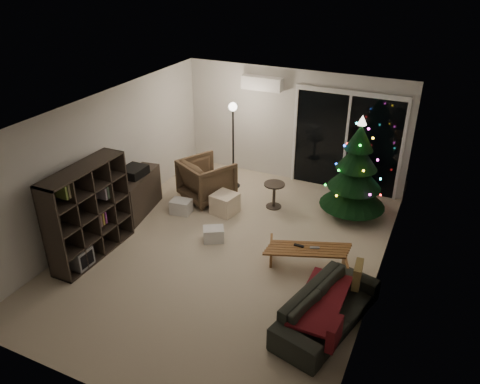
{
  "coord_description": "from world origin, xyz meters",
  "views": [
    {
      "loc": [
        3.06,
        -6.04,
        4.71
      ],
      "look_at": [
        0.1,
        0.3,
        1.05
      ],
      "focal_mm": 35.0,
      "sensor_mm": 36.0,
      "label": 1
    }
  ],
  "objects_px": {
    "christmas_tree": "(356,168)",
    "armchair": "(207,180)",
    "media_cabinet": "(136,194)",
    "bookshelf": "(79,210)",
    "sofa": "(327,309)",
    "coffee_table": "(307,259)"
  },
  "relations": [
    {
      "from": "bookshelf",
      "to": "christmas_tree",
      "type": "height_order",
      "value": "christmas_tree"
    },
    {
      "from": "sofa",
      "to": "armchair",
      "type": "bearing_deg",
      "value": 66.07
    },
    {
      "from": "armchair",
      "to": "sofa",
      "type": "bearing_deg",
      "value": 169.35
    },
    {
      "from": "bookshelf",
      "to": "coffee_table",
      "type": "xyz_separation_m",
      "value": [
        3.66,
        1.12,
        -0.61
      ]
    },
    {
      "from": "media_cabinet",
      "to": "sofa",
      "type": "distance_m",
      "value": 4.56
    },
    {
      "from": "armchair",
      "to": "christmas_tree",
      "type": "height_order",
      "value": "christmas_tree"
    },
    {
      "from": "media_cabinet",
      "to": "armchair",
      "type": "distance_m",
      "value": 1.47
    },
    {
      "from": "media_cabinet",
      "to": "coffee_table",
      "type": "height_order",
      "value": "media_cabinet"
    },
    {
      "from": "bookshelf",
      "to": "armchair",
      "type": "xyz_separation_m",
      "value": [
        0.99,
        2.61,
        -0.39
      ]
    },
    {
      "from": "media_cabinet",
      "to": "christmas_tree",
      "type": "relative_size",
      "value": 0.62
    },
    {
      "from": "christmas_tree",
      "to": "armchair",
      "type": "bearing_deg",
      "value": -168.55
    },
    {
      "from": "bookshelf",
      "to": "sofa",
      "type": "distance_m",
      "value": 4.34
    },
    {
      "from": "bookshelf",
      "to": "sofa",
      "type": "height_order",
      "value": "bookshelf"
    },
    {
      "from": "sofa",
      "to": "christmas_tree",
      "type": "height_order",
      "value": "christmas_tree"
    },
    {
      "from": "christmas_tree",
      "to": "bookshelf",
      "type": "bearing_deg",
      "value": -140.68
    },
    {
      "from": "bookshelf",
      "to": "armchair",
      "type": "relative_size",
      "value": 1.71
    },
    {
      "from": "sofa",
      "to": "coffee_table",
      "type": "height_order",
      "value": "sofa"
    },
    {
      "from": "bookshelf",
      "to": "christmas_tree",
      "type": "bearing_deg",
      "value": 19.54
    },
    {
      "from": "coffee_table",
      "to": "bookshelf",
      "type": "bearing_deg",
      "value": 176.3
    },
    {
      "from": "media_cabinet",
      "to": "sofa",
      "type": "xyz_separation_m",
      "value": [
        4.3,
        -1.5,
        -0.13
      ]
    },
    {
      "from": "bookshelf",
      "to": "armchair",
      "type": "height_order",
      "value": "bookshelf"
    },
    {
      "from": "bookshelf",
      "to": "armchair",
      "type": "bearing_deg",
      "value": 49.38
    }
  ]
}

